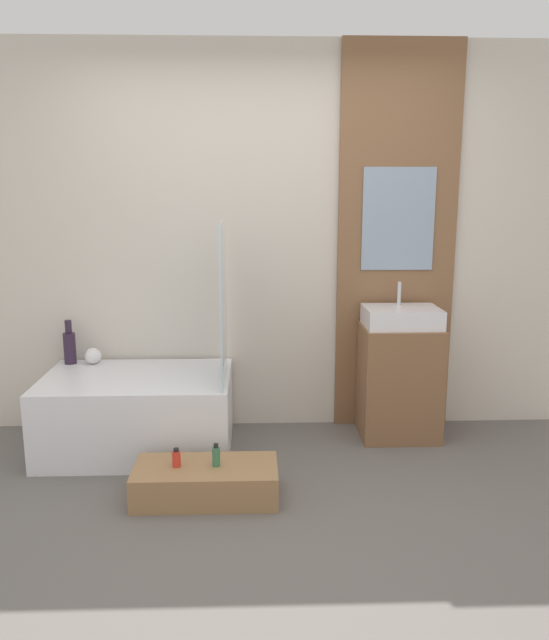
{
  "coord_description": "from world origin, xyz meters",
  "views": [
    {
      "loc": [
        -0.08,
        -2.68,
        1.64
      ],
      "look_at": [
        0.03,
        0.68,
        0.94
      ],
      "focal_mm": 35.0,
      "sensor_mm": 36.0,
      "label": 1
    }
  ],
  "objects_px": {
    "bathtub": "(138,412)",
    "sink": "(402,317)",
    "bottle_soap_secondary": "(216,456)",
    "wooden_step_bench": "(206,482)",
    "vase_round_light": "(93,356)",
    "bottle_soap_primary": "(176,458)",
    "vase_tall_dark": "(70,346)"
  },
  "relations": [
    {
      "from": "vase_round_light",
      "to": "vase_tall_dark",
      "type": "bearing_deg",
      "value": 174.67
    },
    {
      "from": "bathtub",
      "to": "sink",
      "type": "distance_m",
      "value": 1.82
    },
    {
      "from": "vase_round_light",
      "to": "bottle_soap_primary",
      "type": "xyz_separation_m",
      "value": [
        0.67,
        -0.97,
        -0.31
      ]
    },
    {
      "from": "vase_round_light",
      "to": "bottle_soap_secondary",
      "type": "relative_size",
      "value": 0.86
    },
    {
      "from": "bathtub",
      "to": "wooden_step_bench",
      "type": "height_order",
      "value": "bathtub"
    },
    {
      "from": "sink",
      "to": "bottle_soap_primary",
      "type": "distance_m",
      "value": 1.74
    },
    {
      "from": "bottle_soap_secondary",
      "to": "bathtub",
      "type": "bearing_deg",
      "value": 128.33
    },
    {
      "from": "sink",
      "to": "bottle_soap_primary",
      "type": "bearing_deg",
      "value": -148.83
    },
    {
      "from": "bathtub",
      "to": "sink",
      "type": "xyz_separation_m",
      "value": [
        1.72,
        0.16,
        0.58
      ]
    },
    {
      "from": "wooden_step_bench",
      "to": "bottle_soap_primary",
      "type": "xyz_separation_m",
      "value": [
        -0.16,
        -0.0,
        0.14
      ]
    },
    {
      "from": "bathtub",
      "to": "vase_tall_dark",
      "type": "bearing_deg",
      "value": 148.61
    },
    {
      "from": "sink",
      "to": "bottle_soap_primary",
      "type": "height_order",
      "value": "sink"
    },
    {
      "from": "bathtub",
      "to": "bottle_soap_secondary",
      "type": "bearing_deg",
      "value": -51.67
    },
    {
      "from": "vase_round_light",
      "to": "wooden_step_bench",
      "type": "bearing_deg",
      "value": -49.71
    },
    {
      "from": "vase_round_light",
      "to": "bottle_soap_secondary",
      "type": "bearing_deg",
      "value": -47.77
    },
    {
      "from": "vase_round_light",
      "to": "bottle_soap_primary",
      "type": "bearing_deg",
      "value": -55.48
    },
    {
      "from": "sink",
      "to": "wooden_step_bench",
      "type": "bearing_deg",
      "value": -145.76
    },
    {
      "from": "wooden_step_bench",
      "to": "bottle_soap_secondary",
      "type": "bearing_deg",
      "value": 0.0
    },
    {
      "from": "vase_tall_dark",
      "to": "vase_round_light",
      "type": "relative_size",
      "value": 2.73
    },
    {
      "from": "vase_tall_dark",
      "to": "bottle_soap_primary",
      "type": "xyz_separation_m",
      "value": [
        0.82,
        -0.98,
        -0.38
      ]
    },
    {
      "from": "vase_tall_dark",
      "to": "vase_round_light",
      "type": "height_order",
      "value": "vase_tall_dark"
    },
    {
      "from": "wooden_step_bench",
      "to": "bottle_soap_primary",
      "type": "distance_m",
      "value": 0.21
    },
    {
      "from": "vase_round_light",
      "to": "bottle_soap_primary",
      "type": "distance_m",
      "value": 1.22
    },
    {
      "from": "wooden_step_bench",
      "to": "vase_round_light",
      "type": "xyz_separation_m",
      "value": [
        -0.82,
        0.97,
        0.45
      ]
    },
    {
      "from": "sink",
      "to": "vase_round_light",
      "type": "distance_m",
      "value": 2.08
    },
    {
      "from": "bottle_soap_primary",
      "to": "bottle_soap_secondary",
      "type": "height_order",
      "value": "bottle_soap_secondary"
    },
    {
      "from": "bathtub",
      "to": "bottle_soap_primary",
      "type": "height_order",
      "value": "bathtub"
    },
    {
      "from": "bathtub",
      "to": "sink",
      "type": "height_order",
      "value": "sink"
    },
    {
      "from": "vase_tall_dark",
      "to": "sink",
      "type": "bearing_deg",
      "value": -3.61
    },
    {
      "from": "bathtub",
      "to": "bottle_soap_secondary",
      "type": "relative_size",
      "value": 9.27
    },
    {
      "from": "bathtub",
      "to": "vase_round_light",
      "type": "bearing_deg",
      "value": 139.78
    },
    {
      "from": "vase_tall_dark",
      "to": "bottle_soap_secondary",
      "type": "height_order",
      "value": "vase_tall_dark"
    }
  ]
}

